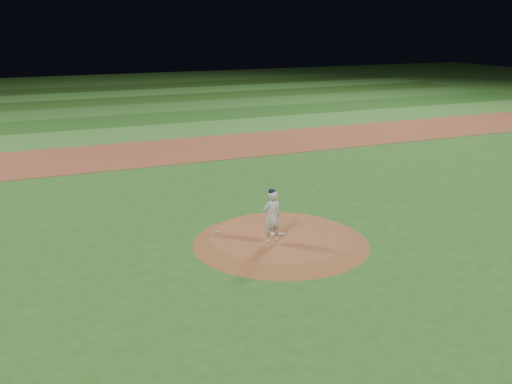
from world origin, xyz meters
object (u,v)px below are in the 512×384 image
at_px(pitching_rubber, 276,234).
at_px(pitcher_on_mound, 272,216).
at_px(pitchers_mound, 281,239).
at_px(rosin_bag, 217,232).

xyz_separation_m(pitching_rubber, pitcher_on_mound, (-0.38, -0.51, 0.81)).
xyz_separation_m(pitchers_mound, pitching_rubber, (-0.12, 0.12, 0.14)).
distance_m(pitchers_mound, rosin_bag, 2.01).
bearing_deg(pitcher_on_mound, rosin_bag, 132.79).
height_order(pitchers_mound, pitching_rubber, pitching_rubber).
xyz_separation_m(pitchers_mound, pitcher_on_mound, (-0.50, -0.39, 0.95)).
bearing_deg(rosin_bag, pitchers_mound, -28.81).
distance_m(rosin_bag, pitcher_on_mound, 2.02).
xyz_separation_m(rosin_bag, pitcher_on_mound, (1.26, -1.36, 0.79)).
xyz_separation_m(pitchers_mound, rosin_bag, (-1.76, 0.97, 0.15)).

